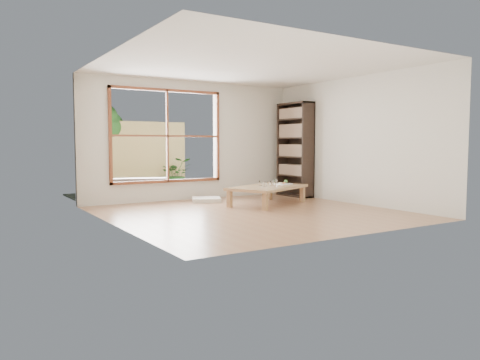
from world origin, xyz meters
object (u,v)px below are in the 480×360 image
Objects in this scene: garden_bench at (138,181)px; low_table at (268,188)px; bookshelf at (295,150)px; food_tray at (284,183)px.

low_table is at bearing -37.49° from garden_bench.
food_tray is at bearing -139.23° from bookshelf.
bookshelf is 1.60× the size of garden_bench.
garden_bench is at bearing 129.73° from food_tray.
food_tray is (0.54, 0.15, 0.07)m from low_table.
garden_bench is at bearing 99.52° from low_table.
bookshelf reaches higher than garden_bench.
bookshelf reaches higher than food_tray.
bookshelf is 3.73m from garden_bench.
low_table is 3.20m from garden_bench.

